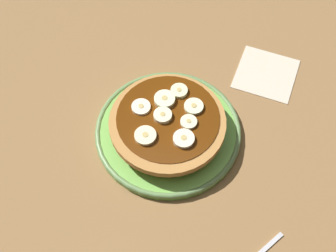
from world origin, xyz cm
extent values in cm
cube|color=olive|center=(0.00, 0.00, -1.50)|extent=(140.00, 140.00, 3.00)
cylinder|color=#72B74C|center=(0.00, 0.00, 0.69)|extent=(25.34, 25.34, 1.37)
torus|color=#658B50|center=(0.00, 0.00, 1.17)|extent=(25.54, 25.54, 0.96)
cylinder|color=#A06B3A|center=(0.13, -0.43, 2.02)|extent=(18.28, 18.28, 1.30)
cylinder|color=tan|center=(0.11, -0.38, 3.32)|extent=(18.47, 18.47, 1.30)
cylinder|color=#BE8343|center=(-0.49, -0.55, 4.62)|extent=(19.66, 19.66, 1.30)
cylinder|color=#592B0A|center=(0.00, 0.00, 5.35)|extent=(17.38, 17.38, 0.16)
cylinder|color=#EDE7BC|center=(-0.89, -0.26, 5.72)|extent=(3.11, 3.11, 0.90)
cylinder|color=tan|center=(-0.89, -0.26, 6.21)|extent=(0.87, 0.87, 0.08)
cylinder|color=#EBF0BD|center=(3.98, 2.63, 5.64)|extent=(3.29, 3.29, 0.74)
cylinder|color=tan|center=(3.98, 2.63, 6.05)|extent=(0.92, 0.92, 0.08)
cylinder|color=#F1F4BF|center=(-1.11, 3.26, 5.73)|extent=(3.60, 3.60, 0.92)
cylinder|color=tan|center=(-1.11, 3.26, 6.23)|extent=(1.01, 1.01, 0.08)
cylinder|color=#FBEEB5|center=(-3.03, -4.28, 5.67)|extent=(3.59, 3.59, 0.81)
cylinder|color=tan|center=(-3.03, -4.28, 6.12)|extent=(1.01, 1.01, 0.08)
cylinder|color=#F5E8C6|center=(3.19, -3.90, 5.70)|extent=(3.51, 3.51, 0.87)
cylinder|color=tan|center=(3.19, -3.90, 6.18)|extent=(0.98, 0.98, 0.08)
cylinder|color=#EBEEB4|center=(1.07, 5.44, 5.67)|extent=(2.97, 2.97, 0.79)
cylinder|color=tan|center=(1.07, 5.44, 6.10)|extent=(0.83, 0.83, 0.08)
cylinder|color=beige|center=(3.54, -0.53, 5.60)|extent=(2.80, 2.80, 0.67)
cylinder|color=tan|center=(3.54, -0.53, 5.98)|extent=(0.79, 0.79, 0.08)
cylinder|color=#F3E4C4|center=(-4.79, 1.20, 5.58)|extent=(3.25, 3.25, 0.61)
cylinder|color=tan|center=(-4.79, 1.20, 5.92)|extent=(0.91, 0.91, 0.08)
cube|color=beige|center=(16.49, 16.13, 0.15)|extent=(13.02, 13.02, 0.30)
camera|label=1|loc=(6.47, -40.80, 69.79)|focal=49.10mm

